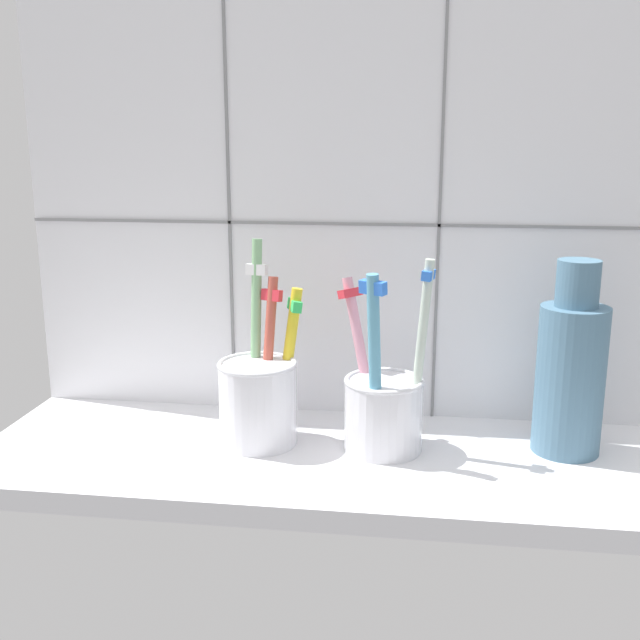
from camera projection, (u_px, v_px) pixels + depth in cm
name	position (u px, v px, depth cm)	size (l,w,h in cm)	color
counter_slab	(318.00, 462.00, 69.49)	(64.00, 22.00, 2.00)	silver
tile_wall_back	(334.00, 219.00, 75.96)	(64.00, 2.20, 45.00)	white
toothbrush_cup_left	(259.00, 395.00, 70.73)	(7.93, 7.69, 19.27)	white
toothbrush_cup_right	(383.00, 406.00, 69.03)	(9.14, 8.72, 18.26)	silver
ceramic_vase	(571.00, 370.00, 67.84)	(6.19, 6.19, 18.06)	slate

